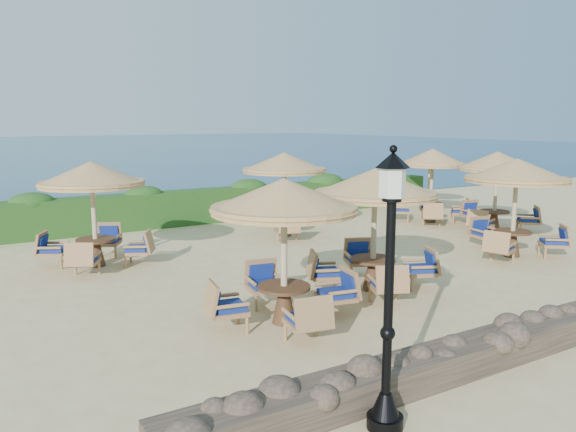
# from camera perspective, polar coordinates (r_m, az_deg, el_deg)

# --- Properties ---
(ground) EXTENTS (120.00, 120.00, 0.00)m
(ground) POSITION_cam_1_polar(r_m,az_deg,el_deg) (15.08, 6.84, -4.38)
(ground) COLOR #D3BD86
(ground) RESTS_ON ground
(sea) EXTENTS (160.00, 160.00, 0.00)m
(sea) POSITION_cam_1_polar(r_m,az_deg,el_deg) (82.12, -24.74, 6.27)
(sea) COLOR navy
(sea) RESTS_ON ground
(hedge) EXTENTS (18.00, 0.90, 1.20)m
(hedge) POSITION_cam_1_polar(r_m,az_deg,el_deg) (21.01, -5.21, 1.31)
(hedge) COLOR #1A3F14
(hedge) RESTS_ON ground
(lamp_post) EXTENTS (0.44, 0.44, 3.31)m
(lamp_post) POSITION_cam_1_polar(r_m,az_deg,el_deg) (6.67, 10.17, -8.81)
(lamp_post) COLOR black
(lamp_post) RESTS_ON ground
(extra_parasol) EXTENTS (2.30, 2.30, 2.41)m
(extra_parasol) POSITION_cam_1_polar(r_m,az_deg,el_deg) (23.76, 14.23, 5.83)
(extra_parasol) COLOR tan
(extra_parasol) RESTS_ON ground
(cafe_set_0) EXTENTS (2.88, 2.88, 2.65)m
(cafe_set_0) POSITION_cam_1_polar(r_m,az_deg,el_deg) (9.95, -0.41, -1.15)
(cafe_set_0) COLOR tan
(cafe_set_0) RESTS_ON ground
(cafe_set_1) EXTENTS (2.85, 2.85, 2.65)m
(cafe_set_1) POSITION_cam_1_polar(r_m,az_deg,el_deg) (12.09, 8.77, 0.67)
(cafe_set_1) COLOR tan
(cafe_set_1) RESTS_ON ground
(cafe_set_2) EXTENTS (2.79, 2.79, 2.65)m
(cafe_set_2) POSITION_cam_1_polar(r_m,az_deg,el_deg) (16.15, 22.14, 2.72)
(cafe_set_2) COLOR tan
(cafe_set_2) RESTS_ON ground
(cafe_set_3) EXTENTS (2.80, 2.80, 2.65)m
(cafe_set_3) POSITION_cam_1_polar(r_m,az_deg,el_deg) (14.78, -19.21, 1.82)
(cafe_set_3) COLOR tan
(cafe_set_3) RESTS_ON ground
(cafe_set_4) EXTENTS (2.67, 2.84, 2.65)m
(cafe_set_4) POSITION_cam_1_polar(r_m,az_deg,el_deg) (17.71, -0.37, 4.30)
(cafe_set_4) COLOR tan
(cafe_set_4) RESTS_ON ground
(cafe_set_5) EXTENTS (2.57, 2.57, 2.65)m
(cafe_set_5) POSITION_cam_1_polar(r_m,az_deg,el_deg) (20.81, 14.40, 3.95)
(cafe_set_5) COLOR tan
(cafe_set_5) RESTS_ON ground
(cafe_set_6) EXTENTS (2.71, 2.69, 2.65)m
(cafe_set_6) POSITION_cam_1_polar(r_m,az_deg,el_deg) (19.59, 20.43, 3.76)
(cafe_set_6) COLOR tan
(cafe_set_6) RESTS_ON ground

